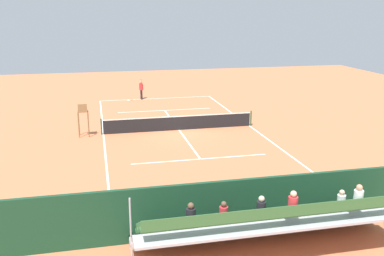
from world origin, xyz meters
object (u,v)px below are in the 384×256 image
Objects in this scene: tennis_player at (141,88)px; tennis_racket at (129,100)px; courtside_bench at (283,203)px; tennis_ball_near at (169,103)px; equipment_bag at (233,219)px; tennis_net at (179,123)px; tennis_ball_far at (150,100)px; umpire_chair at (83,116)px; bleacher_stand at (268,223)px.

tennis_player reaches higher than tennis_racket.
tennis_player reaches higher than courtside_bench.
equipment_bag is at bearing 86.71° from tennis_ball_near.
tennis_net is 156.06× the size of tennis_ball_far.
tennis_player reaches higher than tennis_ball_near.
umpire_chair is 1.19× the size of courtside_bench.
tennis_ball_near is at bearing 148.09° from tennis_racket.
tennis_racket is (-3.70, -10.80, -1.30)m from umpire_chair.
bleacher_stand is at bearing 90.12° from tennis_net.
tennis_ball_near is at bearing -93.29° from equipment_bag.
equipment_bag is at bearing 87.84° from tennis_net.
tennis_player is at bearing -52.26° from tennis_ball_far.
tennis_ball_near is at bearing 130.85° from tennis_player.
courtside_bench is at bearing -176.41° from equipment_bag.
equipment_bag is 13.64× the size of tennis_ball_near.
bleacher_stand reaches higher than tennis_player.
tennis_ball_far is at bearing 127.74° from tennis_player.
umpire_chair reaches higher than courtside_bench.
equipment_bag is at bearing -74.59° from bleacher_stand.
equipment_bag is at bearing 3.59° from courtside_bench.
bleacher_stand is 23.98m from tennis_ball_near.
courtside_bench reaches higher than tennis_ball_near.
equipment_bag is (-5.69, 13.23, -1.13)m from umpire_chair.
courtside_bench is (-7.74, 13.10, -0.76)m from umpire_chair.
umpire_chair is 2.38× the size of equipment_bag.
bleacher_stand is at bearing 95.56° from tennis_racket.
tennis_racket is at bearing -80.41° from courtside_bench.
tennis_racket is 8.56× the size of tennis_ball_near.
equipment_bag is at bearing 94.74° from tennis_racket.
tennis_ball_far is (0.66, -25.47, -0.90)m from bleacher_stand.
tennis_player is 1.59m from tennis_racket.
equipment_bag is 24.11m from tennis_racket.
umpire_chair is 3.79× the size of tennis_racket.
bleacher_stand is 25.49m from tennis_ball_far.
tennis_player is at bearing -83.15° from tennis_net.
tennis_racket is (4.04, -23.90, -0.54)m from courtside_bench.
courtside_bench reaches higher than tennis_ball_far.
umpire_chair reaches higher than tennis_player.
umpire_chair is 11.76m from tennis_ball_far.
tennis_racket is (2.50, -10.63, -0.49)m from tennis_net.
tennis_ball_near is (-0.76, -8.60, -0.47)m from tennis_net.
tennis_ball_near is (-0.73, -23.96, -0.90)m from bleacher_stand.
tennis_player reaches higher than tennis_ball_far.
tennis_ball_near is at bearing -87.95° from courtside_bench.
tennis_net is 6.26m from umpire_chair.
tennis_net is 5.35× the size of tennis_player.
tennis_net reaches higher than courtside_bench.
equipment_bag is 0.47× the size of tennis_player.
tennis_racket is at bearing 17.85° from tennis_player.
tennis_player is 29.18× the size of tennis_ball_far.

